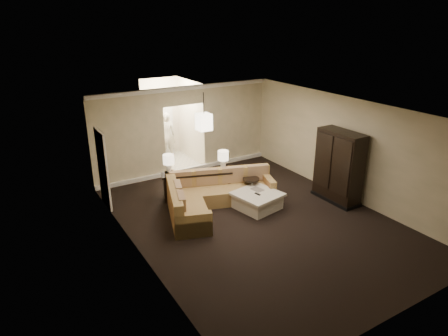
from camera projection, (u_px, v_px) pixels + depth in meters
ground at (256, 221)px, 10.02m from camera, size 8.00×8.00×0.00m
wall_back at (185, 130)px, 12.71m from camera, size 6.00×0.04×2.80m
wall_front at (406, 247)px, 6.32m from camera, size 6.00×0.04×2.80m
wall_left at (137, 196)px, 8.07m from camera, size 0.04×8.00×2.80m
wall_right at (347, 148)px, 10.96m from camera, size 0.04×8.00×2.80m
ceiling at (260, 111)px, 9.01m from camera, size 6.00×8.00×0.02m
crown_molding at (184, 88)px, 12.19m from camera, size 6.00×0.10×0.12m
baseboard at (187, 170)px, 13.15m from camera, size 6.00×0.10×0.12m
side_door at (103, 169)px, 10.45m from camera, size 0.05×0.90×2.10m
foyer at (168, 124)px, 13.82m from camera, size 1.44×2.02×2.80m
sectional_sofa at (211, 196)px, 10.58m from camera, size 3.47×2.49×0.88m
coffee_table at (257, 200)px, 10.59m from camera, size 1.28×1.28×0.46m
console_table at (197, 183)px, 11.15m from camera, size 1.99×1.05×0.75m
armoire at (338, 168)px, 10.81m from camera, size 0.59×1.38×1.98m
drink_table at (251, 184)px, 11.14m from camera, size 0.47×0.47×0.58m
table_lamp_left at (169, 161)px, 10.75m from camera, size 0.30×0.30×0.58m
table_lamp_right at (223, 157)px, 11.05m from camera, size 0.30×0.30×0.58m
pendant_light at (204, 122)px, 11.47m from camera, size 0.38×0.38×1.09m
person at (167, 133)px, 14.18m from camera, size 0.77×0.64×1.83m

